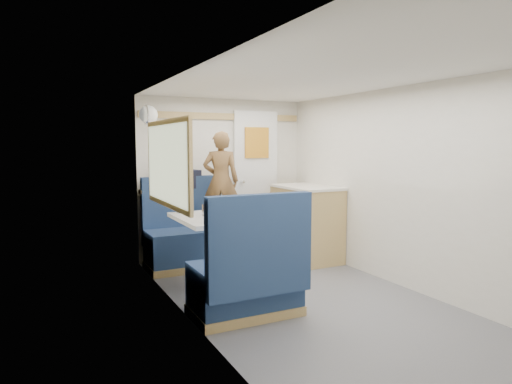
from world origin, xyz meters
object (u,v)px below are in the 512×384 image
duffel_bag (181,179)px  tumbler_left (214,217)px  bench_far (185,242)px  pepper_grinder (212,212)px  person (221,181)px  wine_glass (215,204)px  beer_glass (225,208)px  tumbler_mid (180,208)px  dome_light (148,115)px  dinette_table (211,232)px  galley_counter (306,222)px  orange_fruit (244,214)px  tumbler_right (205,210)px  cheese_block (223,216)px  bread_loaf (224,207)px  bench_near (248,282)px  tray (225,218)px

duffel_bag → tumbler_left: duffel_bag is taller
bench_far → pepper_grinder: 1.00m
bench_far → person: (0.39, -0.18, 0.71)m
wine_glass → beer_glass: wine_glass is taller
tumbler_mid → beer_glass: bearing=-25.6°
dome_light → tumbler_left: (0.28, -1.23, -0.97)m
dinette_table → galley_counter: galley_counter is taller
person → orange_fruit: person is taller
orange_fruit → pepper_grinder: (-0.22, 0.28, -0.01)m
pepper_grinder → tumbler_right: bearing=101.6°
bench_far → tumbler_left: bearing=-94.9°
cheese_block → bread_loaf: bread_loaf is taller
bench_near → tumbler_left: bearing=102.2°
tumbler_left → beer_glass: bearing=58.8°
beer_glass → cheese_block: bearing=-114.9°
bench_far → tray: size_ratio=2.89×
tray → bread_loaf: 0.42m
dinette_table → bench_far: size_ratio=0.88×
dome_light → wine_glass: (0.43, -0.88, -0.91)m
cheese_block → bread_loaf: (0.19, 0.45, 0.02)m
tray → pepper_grinder: size_ratio=3.89×
galley_counter → duffel_bag: duffel_bag is taller
dome_light → orange_fruit: dome_light is taller
person → duffel_bag: 0.56m
dinette_table → tumbler_left: size_ratio=7.69×
duffel_bag → tumbler_right: duffel_bag is taller
tumbler_mid → dinette_table: bearing=-62.1°
galley_counter → tray: size_ratio=2.54×
beer_glass → galley_counter: bearing=16.9°
bench_near → tray: bench_near is taller
bench_near → person: 1.75m
tumbler_right → bench_near: bearing=-89.0°
tumbler_mid → galley_counter: bearing=6.0°
cheese_block → tumbler_left: 0.19m
cheese_block → dome_light: bearing=111.2°
tray → bench_far: bearing=94.1°
person → tumbler_right: size_ratio=10.00×
bench_near → duffel_bag: size_ratio=2.30×
person → wine_glass: 0.81m
bread_loaf → galley_counter: bearing=15.4°
dinette_table → galley_counter: (1.47, 0.55, -0.10)m
bench_far → duffel_bag: size_ratio=2.30×
tumbler_right → beer_glass: bearing=16.5°
tumbler_left → tumbler_mid: size_ratio=1.07×
galley_counter → duffel_bag: 1.63m
bread_loaf → beer_glass: bearing=-90.0°
tray → tumbler_left: size_ratio=3.03×
dome_light → cheese_block: bearing=-68.8°
bench_far → cheese_block: bench_far is taller
galley_counter → beer_glass: size_ratio=8.96×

